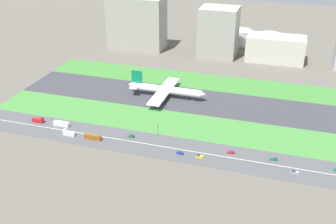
{
  "coord_description": "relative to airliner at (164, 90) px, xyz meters",
  "views": [
    {
      "loc": [
        67.56,
        -281.31,
        136.04
      ],
      "look_at": [
        -8.42,
        -36.5,
        6.0
      ],
      "focal_mm": 43.06,
      "sensor_mm": 36.0,
      "label": 1
    }
  ],
  "objects": [
    {
      "name": "airliner",
      "position": [
        0.0,
        0.0,
        0.0
      ],
      "size": [
        65.0,
        56.0,
        19.7
      ],
      "color": "white",
      "rests_on": "runway"
    },
    {
      "name": "truck_0",
      "position": [
        -72.38,
        -68.0,
        -4.56
      ],
      "size": [
        8.4,
        2.5,
        4.0
      ],
      "color": "#B2191E",
      "rests_on": "highway"
    },
    {
      "name": "traffic_light",
      "position": [
        14.41,
        -60.01,
        -1.94
      ],
      "size": [
        0.36,
        0.5,
        7.2
      ],
      "color": "#4C4C51",
      "rests_on": "highway"
    },
    {
      "name": "car_1",
      "position": [
        91.07,
        -68.0,
        -5.31
      ],
      "size": [
        4.4,
        1.8,
        2.0
      ],
      "color": "#19662D",
      "rests_on": "highway"
    },
    {
      "name": "bus_1",
      "position": [
        -24.56,
        -78.0,
        -4.41
      ],
      "size": [
        11.6,
        2.5,
        3.5
      ],
      "rotation": [
        0.0,
        0.0,
        3.14
      ],
      "color": "brown",
      "rests_on": "highway"
    },
    {
      "name": "fuel_tank_centre",
      "position": [
        69.91,
        159.0,
        1.29
      ],
      "size": [
        22.18,
        22.18,
        15.03
      ],
      "primitive_type": "cylinder",
      "color": "silver",
      "rests_on": "ground_plane"
    },
    {
      "name": "highway_centerline",
      "position": [
        22.74,
        -73.0,
        -6.13
      ],
      "size": [
        266.0,
        0.5,
        0.01
      ],
      "primitive_type": "cube",
      "color": "silver",
      "rests_on": "highway"
    },
    {
      "name": "truck_1",
      "position": [
        -42.27,
        -78.0,
        -4.56
      ],
      "size": [
        8.4,
        2.5,
        4.0
      ],
      "rotation": [
        0.0,
        0.0,
        3.14
      ],
      "color": "silver",
      "rests_on": "highway"
    },
    {
      "name": "car_6",
      "position": [
        47.08,
        -78.0,
        -5.31
      ],
      "size": [
        4.4,
        1.8,
        2.0
      ],
      "rotation": [
        0.0,
        0.0,
        3.14
      ],
      "color": "yellow",
      "rests_on": "highway"
    },
    {
      "name": "car_0",
      "position": [
        103.21,
        -78.0,
        -5.31
      ],
      "size": [
        4.4,
        1.8,
        2.0
      ],
      "rotation": [
        0.0,
        0.0,
        3.14
      ],
      "color": "#99999E",
      "rests_on": "highway"
    },
    {
      "name": "fuel_tank_west",
      "position": [
        38.04,
        159.0,
        1.97
      ],
      "size": [
        24.07,
        24.07,
        16.41
      ],
      "primitive_type": "cylinder",
      "color": "silver",
      "rests_on": "ground_plane"
    },
    {
      "name": "office_tower",
      "position": [
        78.33,
        114.0,
        6.34
      ],
      "size": [
        55.97,
        26.38,
        25.14
      ],
      "primitive_type": "cube",
      "color": "beige",
      "rests_on": "ground_plane"
    },
    {
      "name": "runway",
      "position": [
        22.74,
        -0.0,
        -6.18
      ],
      "size": [
        280.0,
        46.0,
        0.1
      ],
      "primitive_type": "cube",
      "color": "#38383D",
      "rests_on": "ground_plane"
    },
    {
      "name": "car_5",
      "position": [
        -1.51,
        -68.0,
        -5.31
      ],
      "size": [
        4.4,
        1.8,
        2.0
      ],
      "color": "#19662D",
      "rests_on": "highway"
    },
    {
      "name": "hangar_building",
      "position": [
        20.95,
        114.0,
        18.39
      ],
      "size": [
        37.53,
        32.16,
        49.25
      ],
      "primitive_type": "cube",
      "color": "#9E998E",
      "rests_on": "ground_plane"
    },
    {
      "name": "ground_plane",
      "position": [
        22.74,
        -0.0,
        -6.23
      ],
      "size": [
        800.0,
        800.0,
        0.0
      ],
      "primitive_type": "plane",
      "color": "#5B564C"
    },
    {
      "name": "terminal_building",
      "position": [
        -67.26,
        114.0,
        20.92
      ],
      "size": [
        59.47,
        28.3,
        54.31
      ],
      "primitive_type": "cube",
      "color": "#9E998E",
      "rests_on": "ground_plane"
    },
    {
      "name": "highway",
      "position": [
        22.74,
        -73.0,
        -6.18
      ],
      "size": [
        280.0,
        28.0,
        0.1
      ],
      "primitive_type": "cube",
      "color": "#4C4C4F",
      "rests_on": "ground_plane"
    },
    {
      "name": "car_2",
      "position": [
        34.85,
        -78.0,
        -5.31
      ],
      "size": [
        4.4,
        1.8,
        2.0
      ],
      "rotation": [
        0.0,
        0.0,
        3.14
      ],
      "color": "navy",
      "rests_on": "highway"
    },
    {
      "name": "car_4",
      "position": [
        65.14,
        -68.0,
        -5.31
      ],
      "size": [
        4.4,
        1.8,
        2.0
      ],
      "color": "#B2191E",
      "rests_on": "highway"
    },
    {
      "name": "grass_median_south",
      "position": [
        22.74,
        -41.0,
        -6.18
      ],
      "size": [
        280.0,
        36.0,
        0.1
      ],
      "primitive_type": "cube",
      "color": "#427F38",
      "rests_on": "ground_plane"
    },
    {
      "name": "grass_median_north",
      "position": [
        22.74,
        41.0,
        -6.18
      ],
      "size": [
        280.0,
        36.0,
        0.1
      ],
      "primitive_type": "cube",
      "color": "#3D7A33",
      "rests_on": "ground_plane"
    },
    {
      "name": "bus_0",
      "position": [
        -53.77,
        -68.0,
        -4.41
      ],
      "size": [
        11.6,
        2.5,
        3.5
      ],
      "color": "silver",
      "rests_on": "highway"
    }
  ]
}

